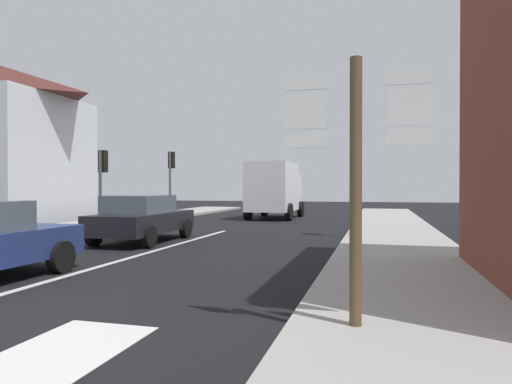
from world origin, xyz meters
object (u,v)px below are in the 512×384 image
at_px(route_sign_post, 356,171).
at_px(traffic_light_near_right, 356,161).
at_px(traffic_light_far_left, 171,169).
at_px(delivery_truck, 275,189).
at_px(sedan_far, 142,218).
at_px(traffic_light_near_left, 102,171).

distance_m(route_sign_post, traffic_light_near_right, 10.54).
distance_m(traffic_light_far_left, traffic_light_near_right, 12.34).
relative_size(delivery_truck, traffic_light_far_left, 1.37).
bearing_deg(sedan_far, delivery_truck, 81.75).
height_order(sedan_far, route_sign_post, route_sign_post).
xyz_separation_m(traffic_light_far_left, traffic_light_near_left, (-0.00, -6.43, -0.32)).
bearing_deg(traffic_light_far_left, traffic_light_near_left, -90.00).
distance_m(traffic_light_near_right, traffic_light_near_left, 10.18).
relative_size(traffic_light_far_left, traffic_light_near_left, 1.13).
xyz_separation_m(delivery_truck, traffic_light_near_right, (4.74, -8.66, 0.95)).
distance_m(traffic_light_far_left, traffic_light_near_left, 6.44).
height_order(sedan_far, traffic_light_near_left, traffic_light_near_left).
height_order(sedan_far, delivery_truck, delivery_truck).
xyz_separation_m(sedan_far, traffic_light_near_right, (6.42, 2.93, 1.84)).
bearing_deg(route_sign_post, delivery_truck, 105.23).
height_order(route_sign_post, traffic_light_far_left, traffic_light_far_left).
height_order(route_sign_post, traffic_light_near_right, traffic_light_near_right).
bearing_deg(traffic_light_near_right, delivery_truck, 118.68).
xyz_separation_m(delivery_truck, traffic_light_near_left, (-5.42, -8.08, 0.74)).
bearing_deg(traffic_light_near_left, sedan_far, -43.13).
distance_m(sedan_far, delivery_truck, 11.75).
relative_size(route_sign_post, traffic_light_near_right, 0.91).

